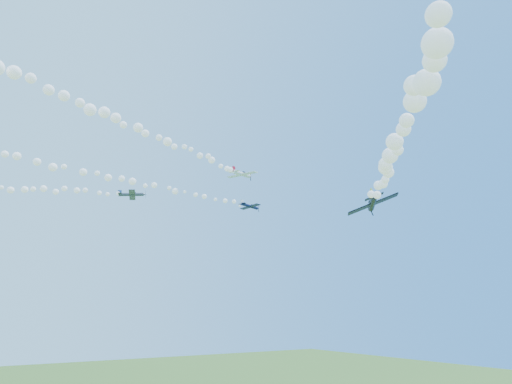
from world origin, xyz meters
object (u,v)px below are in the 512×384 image
plane_white (242,174)px  plane_navy (250,206)px  plane_grey (132,194)px  plane_black (372,203)px

plane_white → plane_navy: (1.82, -0.96, -8.34)m
plane_white → plane_grey: size_ratio=1.28×
plane_navy → plane_black: 44.38m
plane_white → plane_black: bearing=-117.4°
plane_navy → plane_black: size_ratio=0.93×
plane_white → plane_navy: 8.59m
plane_white → plane_black: size_ratio=1.20×
plane_grey → plane_white: bearing=7.6°
plane_white → plane_grey: 27.53m
plane_navy → plane_grey: (-27.65, 6.09, 0.30)m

